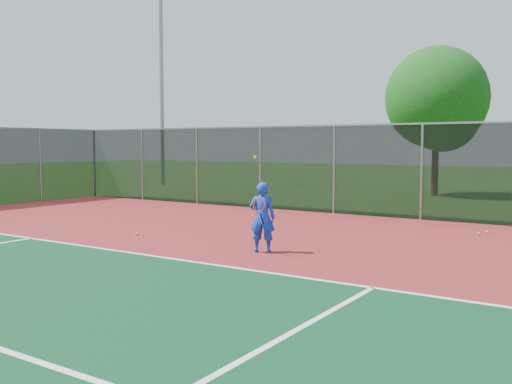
# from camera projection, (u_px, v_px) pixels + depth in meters

# --- Properties ---
(ground) EXTENTS (120.00, 120.00, 0.00)m
(ground) POSITION_uv_depth(u_px,v_px,m) (155.00, 315.00, 7.90)
(ground) COLOR #255418
(ground) RESTS_ON ground
(court_apron) EXTENTS (30.00, 20.00, 0.02)m
(court_apron) POSITION_uv_depth(u_px,v_px,m) (238.00, 285.00, 9.56)
(court_apron) COLOR maroon
(court_apron) RESTS_ON ground
(fence_back) EXTENTS (30.00, 0.06, 3.03)m
(fence_back) POSITION_uv_depth(u_px,v_px,m) (422.00, 170.00, 17.77)
(fence_back) COLOR black
(fence_back) RESTS_ON court_apron
(tennis_player) EXTENTS (0.66, 0.70, 2.10)m
(tennis_player) POSITION_uv_depth(u_px,v_px,m) (262.00, 217.00, 12.37)
(tennis_player) COLOR blue
(tennis_player) RESTS_ON court_apron
(practice_ball_0) EXTENTS (0.07, 0.07, 0.07)m
(practice_ball_0) POSITION_uv_depth(u_px,v_px,m) (253.00, 216.00, 18.44)
(practice_ball_0) COLOR #CBD819
(practice_ball_0) RESTS_ON court_apron
(practice_ball_1) EXTENTS (0.07, 0.07, 0.07)m
(practice_ball_1) POSITION_uv_depth(u_px,v_px,m) (479.00, 233.00, 14.88)
(practice_ball_1) COLOR #CBD819
(practice_ball_1) RESTS_ON court_apron
(practice_ball_2) EXTENTS (0.07, 0.07, 0.07)m
(practice_ball_2) POSITION_uv_depth(u_px,v_px,m) (487.00, 232.00, 15.12)
(practice_ball_2) COLOR #CBD819
(practice_ball_2) RESTS_ON court_apron
(practice_ball_3) EXTENTS (0.07, 0.07, 0.07)m
(practice_ball_3) POSITION_uv_depth(u_px,v_px,m) (110.00, 206.00, 21.45)
(practice_ball_3) COLOR #CBD819
(practice_ball_3) RESTS_ON court_apron
(practice_ball_5) EXTENTS (0.07, 0.07, 0.07)m
(practice_ball_5) POSITION_uv_depth(u_px,v_px,m) (137.00, 234.00, 14.75)
(practice_ball_5) COLOR #CBD819
(practice_ball_5) RESTS_ON court_apron
(floodlight_nw) EXTENTS (0.90, 0.40, 12.22)m
(floodlight_nw) POSITION_uv_depth(u_px,v_px,m) (161.00, 67.00, 33.31)
(floodlight_nw) COLOR gray
(floodlight_nw) RESTS_ON ground
(tree_back_left) EXTENTS (4.67, 4.67, 6.86)m
(tree_back_left) POSITION_uv_depth(u_px,v_px,m) (438.00, 102.00, 25.98)
(tree_back_left) COLOR #382414
(tree_back_left) RESTS_ON ground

